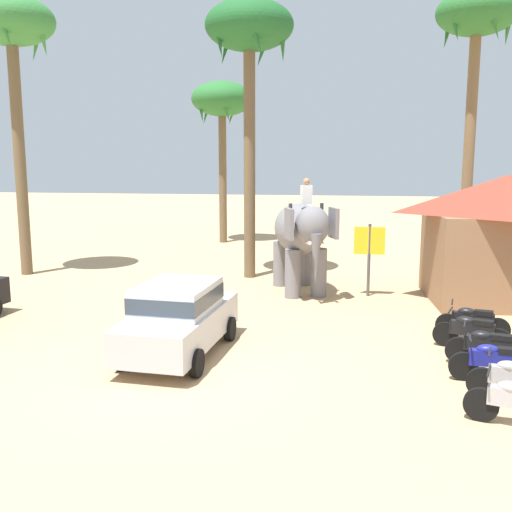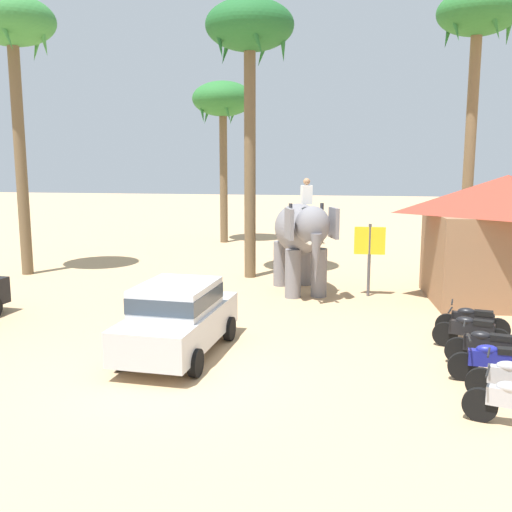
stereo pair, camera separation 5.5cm
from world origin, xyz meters
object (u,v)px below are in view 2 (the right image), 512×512
at_px(car_sedan_foreground, 178,316).
at_px(palm_tree_far_back, 12,32).
at_px(palm_tree_near_hut, 477,25).
at_px(signboard_yellow, 370,246).
at_px(palm_tree_left_of_road, 250,37).
at_px(motorcycle_far_in_row, 471,331).
at_px(palm_tree_behind_elephant, 223,104).
at_px(roadside_hut, 504,235).
at_px(motorcycle_end_of_row, 472,321).
at_px(motorcycle_mid_row, 494,361).
at_px(elephant_with_mahout, 301,234).
at_px(motorcycle_fourth_in_row, 488,347).

height_order(car_sedan_foreground, palm_tree_far_back, palm_tree_far_back).
bearing_deg(palm_tree_near_hut, signboard_yellow, -123.96).
bearing_deg(palm_tree_left_of_road, palm_tree_far_back, -174.73).
relative_size(motorcycle_far_in_row, palm_tree_behind_elephant, 0.21).
height_order(car_sedan_foreground, roadside_hut, roadside_hut).
bearing_deg(palm_tree_behind_elephant, motorcycle_end_of_row, -58.33).
bearing_deg(motorcycle_end_of_row, signboard_yellow, 119.29).
height_order(motorcycle_far_in_row, palm_tree_far_back, palm_tree_far_back).
distance_m(motorcycle_end_of_row, palm_tree_far_back, 18.79).
bearing_deg(palm_tree_left_of_road, motorcycle_mid_row, -55.82).
bearing_deg(elephant_with_mahout, motorcycle_end_of_row, -43.92).
bearing_deg(roadside_hut, palm_tree_far_back, 174.25).
bearing_deg(palm_tree_left_of_road, motorcycle_far_in_row, -49.29).
bearing_deg(car_sedan_foreground, palm_tree_far_back, 136.03).
distance_m(motorcycle_end_of_row, palm_tree_left_of_road, 12.76).
bearing_deg(motorcycle_far_in_row, motorcycle_mid_row, -89.03).
bearing_deg(motorcycle_fourth_in_row, signboard_yellow, 110.30).
height_order(palm_tree_left_of_road, signboard_yellow, palm_tree_left_of_road).
relative_size(elephant_with_mahout, palm_tree_near_hut, 0.36).
distance_m(motorcycle_fourth_in_row, motorcycle_far_in_row, 1.16).
distance_m(motorcycle_far_in_row, signboard_yellow, 5.82).
bearing_deg(motorcycle_mid_row, palm_tree_far_back, 149.70).
bearing_deg(motorcycle_far_in_row, palm_tree_behind_elephant, 119.81).
height_order(motorcycle_far_in_row, signboard_yellow, signboard_yellow).
xyz_separation_m(elephant_with_mahout, signboard_yellow, (2.25, -0.17, -0.30)).
bearing_deg(elephant_with_mahout, motorcycle_far_in_row, -50.20).
distance_m(palm_tree_far_back, roadside_hut, 18.69).
distance_m(palm_tree_behind_elephant, signboard_yellow, 14.76).
relative_size(motorcycle_mid_row, motorcycle_fourth_in_row, 1.01).
xyz_separation_m(palm_tree_near_hut, palm_tree_far_back, (-17.26, -4.45, -0.62)).
xyz_separation_m(motorcycle_far_in_row, roadside_hut, (1.89, 5.16, 1.66)).
bearing_deg(signboard_yellow, roadside_hut, -0.95).
bearing_deg(motorcycle_fourth_in_row, palm_tree_left_of_road, 127.27).
height_order(motorcycle_mid_row, motorcycle_end_of_row, same).
bearing_deg(motorcycle_fourth_in_row, motorcycle_end_of_row, 87.85).
xyz_separation_m(elephant_with_mahout, motorcycle_far_in_row, (4.50, -5.40, -1.53)).
xyz_separation_m(elephant_with_mahout, motorcycle_end_of_row, (4.69, -4.52, -1.53)).
distance_m(motorcycle_fourth_in_row, signboard_yellow, 6.92).
height_order(palm_tree_far_back, roadside_hut, palm_tree_far_back).
height_order(motorcycle_fourth_in_row, palm_tree_near_hut, palm_tree_near_hut).
relative_size(motorcycle_mid_row, palm_tree_far_back, 0.17).
height_order(car_sedan_foreground, motorcycle_mid_row, car_sedan_foreground).
xyz_separation_m(palm_tree_left_of_road, palm_tree_far_back, (-8.75, -0.81, 0.26)).
bearing_deg(motorcycle_far_in_row, motorcycle_fourth_in_row, -84.27).
bearing_deg(palm_tree_near_hut, palm_tree_left_of_road, -156.81).
bearing_deg(motorcycle_far_in_row, palm_tree_near_hut, 80.62).
bearing_deg(roadside_hut, palm_tree_left_of_road, 163.36).
relative_size(palm_tree_left_of_road, signboard_yellow, 4.21).
height_order(motorcycle_far_in_row, palm_tree_behind_elephant, palm_tree_behind_elephant).
relative_size(motorcycle_mid_row, palm_tree_behind_elephant, 0.21).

